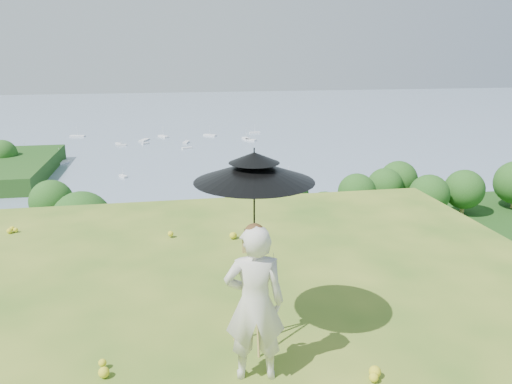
{
  "coord_description": "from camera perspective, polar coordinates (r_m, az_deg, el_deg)",
  "views": [
    {
      "loc": [
        0.65,
        -4.65,
        3.49
      ],
      "look_at": [
        2.04,
        3.04,
        1.25
      ],
      "focal_mm": 35.0,
      "sensor_mm": 36.0,
      "label": 1
    }
  ],
  "objects": [
    {
      "name": "slope_trees",
      "position": [
        43.75,
        -10.32,
        -9.31
      ],
      "size": [
        110.0,
        50.0,
        6.0
      ],
      "primitive_type": null,
      "color": "#204815",
      "rests_on": "forest_slope"
    },
    {
      "name": "harbor_town",
      "position": [
        86.21,
        -10.02,
        -6.79
      ],
      "size": [
        110.0,
        22.0,
        5.0
      ],
      "primitive_type": null,
      "color": "silver",
      "rests_on": "shoreline_tier"
    },
    {
      "name": "shoreline_tier",
      "position": [
        88.9,
        -9.82,
        -10.66
      ],
      "size": [
        170.0,
        28.0,
        8.0
      ],
      "primitive_type": "cube",
      "color": "gray",
      "rests_on": "bay_water"
    },
    {
      "name": "wildflowers",
      "position": [
        6.01,
        -15.46,
        -19.45
      ],
      "size": [
        10.0,
        10.5,
        0.12
      ],
      "primitive_type": null,
      "color": "yellow",
      "rests_on": "ground"
    },
    {
      "name": "moored_boats",
      "position": [
        170.27,
        -14.5,
        2.85
      ],
      "size": [
        140.0,
        140.0,
        0.7
      ],
      "primitive_type": null,
      "color": "white",
      "rests_on": "bay_water"
    },
    {
      "name": "sun_umbrella",
      "position": [
        5.65,
        -0.21,
        -0.84
      ],
      "size": [
        1.42,
        1.42,
        1.19
      ],
      "primitive_type": null,
      "rotation": [
        0.0,
        0.0,
        -0.04
      ],
      "color": "black",
      "rests_on": "field_easel"
    },
    {
      "name": "painter",
      "position": [
        5.43,
        -0.16,
        -12.63
      ],
      "size": [
        0.69,
        0.5,
        1.78
      ],
      "primitive_type": "imported",
      "rotation": [
        0.0,
        0.0,
        3.02
      ],
      "color": "silver",
      "rests_on": "ground"
    },
    {
      "name": "painter_cap",
      "position": [
        5.08,
        -0.16,
        -4.3
      ],
      "size": [
        0.24,
        0.27,
        0.1
      ],
      "primitive_type": null,
      "rotation": [
        0.0,
        0.0,
        -0.09
      ],
      "color": "#C06969",
      "rests_on": "painter"
    },
    {
      "name": "field_easel",
      "position": [
        6.03,
        -0.14,
        -10.87
      ],
      "size": [
        0.64,
        0.64,
        1.53
      ],
      "primitive_type": null,
      "rotation": [
        0.0,
        0.0,
        -0.11
      ],
      "color": "#B09149",
      "rests_on": "ground"
    },
    {
      "name": "bay_water",
      "position": [
        247.5,
        -10.42,
        6.99
      ],
      "size": [
        700.0,
        700.0,
        0.0
      ],
      "primitive_type": "plane",
      "color": "#7188A2",
      "rests_on": "ground"
    }
  ]
}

